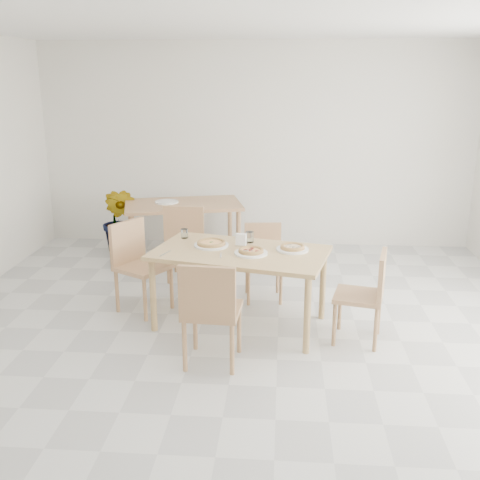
# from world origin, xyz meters

# --- Properties ---
(main_table) EXTENTS (1.77, 1.26, 0.75)m
(main_table) POSITION_xyz_m (0.00, 0.69, 0.67)
(main_table) COLOR tan
(main_table) RESTS_ON ground
(chair_south) EXTENTS (0.48, 0.48, 0.92)m
(chair_south) POSITION_xyz_m (-0.17, -0.15, 0.53)
(chair_south) COLOR tan
(chair_south) RESTS_ON ground
(chair_north) EXTENTS (0.44, 0.44, 0.80)m
(chair_north) POSITION_xyz_m (0.20, 1.44, 0.47)
(chair_north) COLOR tan
(chair_north) RESTS_ON ground
(chair_west) EXTENTS (0.62, 0.62, 0.92)m
(chair_west) POSITION_xyz_m (-1.08, 1.01, 0.54)
(chair_west) COLOR tan
(chair_west) RESTS_ON ground
(chair_east) EXTENTS (0.50, 0.50, 0.85)m
(chair_east) POSITION_xyz_m (1.17, 0.42, 0.49)
(chair_east) COLOR tan
(chair_east) RESTS_ON ground
(plate_margherita) EXTENTS (0.33, 0.33, 0.02)m
(plate_margherita) POSITION_xyz_m (-0.29, 0.83, 0.76)
(plate_margherita) COLOR white
(plate_margherita) RESTS_ON main_table
(plate_mushroom) EXTENTS (0.31, 0.31, 0.02)m
(plate_mushroom) POSITION_xyz_m (0.49, 0.75, 0.76)
(plate_mushroom) COLOR white
(plate_mushroom) RESTS_ON main_table
(plate_pepperoni) EXTENTS (0.31, 0.31, 0.02)m
(plate_pepperoni) POSITION_xyz_m (0.11, 0.61, 0.76)
(plate_pepperoni) COLOR white
(plate_pepperoni) RESTS_ON main_table
(pizza_margherita) EXTENTS (0.31, 0.31, 0.03)m
(pizza_margherita) POSITION_xyz_m (-0.29, 0.83, 0.78)
(pizza_margherita) COLOR tan
(pizza_margherita) RESTS_ON plate_margherita
(pizza_mushroom) EXTENTS (0.28, 0.28, 0.03)m
(pizza_mushroom) POSITION_xyz_m (0.49, 0.75, 0.78)
(pizza_mushroom) COLOR tan
(pizza_mushroom) RESTS_ON plate_mushroom
(pizza_pepperoni) EXTENTS (0.25, 0.25, 0.03)m
(pizza_pepperoni) POSITION_xyz_m (0.11, 0.61, 0.78)
(pizza_pepperoni) COLOR tan
(pizza_pepperoni) RESTS_ON plate_pepperoni
(tumbler_a) EXTENTS (0.08, 0.08, 0.11)m
(tumbler_a) POSITION_xyz_m (0.07, 0.98, 0.80)
(tumbler_a) COLOR white
(tumbler_a) RESTS_ON main_table
(tumbler_b) EXTENTS (0.07, 0.07, 0.09)m
(tumbler_b) POSITION_xyz_m (-0.59, 1.09, 0.80)
(tumbler_b) COLOR white
(tumbler_b) RESTS_ON main_table
(napkin_holder) EXTENTS (0.12, 0.07, 0.12)m
(napkin_holder) POSITION_xyz_m (-0.00, 0.85, 0.81)
(napkin_holder) COLOR silver
(napkin_holder) RESTS_ON main_table
(fork_a) EXTENTS (0.03, 0.17, 0.01)m
(fork_a) POSITION_xyz_m (-0.16, 0.54, 0.75)
(fork_a) COLOR silver
(fork_a) RESTS_ON main_table
(fork_b) EXTENTS (0.08, 0.18, 0.01)m
(fork_b) POSITION_xyz_m (-0.68, 0.54, 0.75)
(fork_b) COLOR silver
(fork_b) RESTS_ON main_table
(second_table) EXTENTS (1.64, 1.19, 0.75)m
(second_table) POSITION_xyz_m (-0.89, 2.68, 0.67)
(second_table) COLOR tan
(second_table) RESTS_ON ground
(chair_back_s) EXTENTS (0.47, 0.47, 0.93)m
(chair_back_s) POSITION_xyz_m (-0.71, 1.85, 0.54)
(chair_back_s) COLOR tan
(chair_back_s) RESTS_ON ground
(chair_back_n) EXTENTS (0.46, 0.46, 0.93)m
(chair_back_n) POSITION_xyz_m (-1.03, 3.47, 0.54)
(chair_back_n) COLOR tan
(chair_back_n) RESTS_ON ground
(plate_empty) EXTENTS (0.30, 0.30, 0.02)m
(plate_empty) POSITION_xyz_m (-1.11, 2.70, 0.76)
(plate_empty) COLOR white
(plate_empty) RESTS_ON second_table
(potted_plant) EXTENTS (0.61, 0.56, 0.90)m
(potted_plant) POSITION_xyz_m (-1.80, 2.89, 0.45)
(potted_plant) COLOR #1F6723
(potted_plant) RESTS_ON ground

